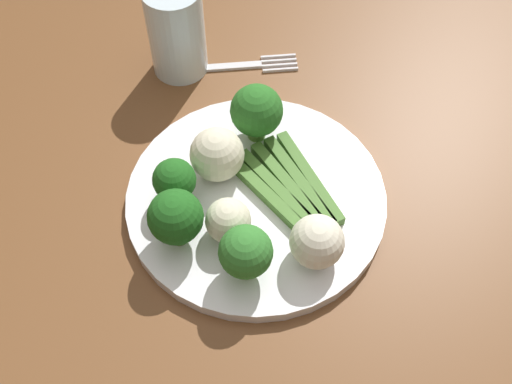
{
  "coord_description": "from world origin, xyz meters",
  "views": [
    {
      "loc": [
        0.44,
        0.06,
        1.31
      ],
      "look_at": [
        0.08,
        -0.01,
        0.77
      ],
      "focal_mm": 43.3,
      "sensor_mm": 36.0,
      "label": 1
    }
  ],
  "objects_px": {
    "dining_table": "(274,196)",
    "asparagus_bundle": "(289,187)",
    "broccoli_right": "(257,111)",
    "fork": "(235,66)",
    "water_glass": "(176,31)",
    "cauliflower_near_fork": "(317,242)",
    "broccoli_front": "(247,253)",
    "plate": "(256,199)",
    "cauliflower_mid": "(228,221)",
    "cauliflower_outer_edge": "(217,154)",
    "broccoli_front_left": "(176,218)",
    "broccoli_near_center": "(174,180)"
  },
  "relations": [
    {
      "from": "broccoli_front_left",
      "to": "cauliflower_outer_edge",
      "type": "xyz_separation_m",
      "value": [
        -0.09,
        0.02,
        -0.01
      ]
    },
    {
      "from": "broccoli_right",
      "to": "cauliflower_outer_edge",
      "type": "distance_m",
      "value": 0.07
    },
    {
      "from": "dining_table",
      "to": "asparagus_bundle",
      "type": "height_order",
      "value": "asparagus_bundle"
    },
    {
      "from": "asparagus_bundle",
      "to": "broccoli_near_center",
      "type": "xyz_separation_m",
      "value": [
        0.03,
        -0.11,
        0.03
      ]
    },
    {
      "from": "broccoli_near_center",
      "to": "cauliflower_near_fork",
      "type": "xyz_separation_m",
      "value": [
        0.04,
        0.15,
        -0.0
      ]
    },
    {
      "from": "dining_table",
      "to": "broccoli_right",
      "type": "xyz_separation_m",
      "value": [
        -0.0,
        -0.02,
        0.16
      ]
    },
    {
      "from": "fork",
      "to": "broccoli_right",
      "type": "bearing_deg",
      "value": -82.83
    },
    {
      "from": "plate",
      "to": "cauliflower_near_fork",
      "type": "height_order",
      "value": "cauliflower_near_fork"
    },
    {
      "from": "broccoli_near_center",
      "to": "broccoli_right",
      "type": "xyz_separation_m",
      "value": [
        -0.1,
        0.07,
        0.01
      ]
    },
    {
      "from": "asparagus_bundle",
      "to": "cauliflower_near_fork",
      "type": "relative_size",
      "value": 2.5
    },
    {
      "from": "broccoli_front",
      "to": "cauliflower_near_fork",
      "type": "relative_size",
      "value": 1.18
    },
    {
      "from": "plate",
      "to": "asparagus_bundle",
      "type": "bearing_deg",
      "value": 110.03
    },
    {
      "from": "broccoli_front_left",
      "to": "broccoli_right",
      "type": "xyz_separation_m",
      "value": [
        -0.15,
        0.05,
        0.0
      ]
    },
    {
      "from": "broccoli_front",
      "to": "fork",
      "type": "bearing_deg",
      "value": -165.36
    },
    {
      "from": "water_glass",
      "to": "cauliflower_near_fork",
      "type": "bearing_deg",
      "value": 39.83
    },
    {
      "from": "plate",
      "to": "cauliflower_mid",
      "type": "relative_size",
      "value": 5.99
    },
    {
      "from": "dining_table",
      "to": "asparagus_bundle",
      "type": "distance_m",
      "value": 0.14
    },
    {
      "from": "broccoli_right",
      "to": "cauliflower_outer_edge",
      "type": "xyz_separation_m",
      "value": [
        0.06,
        -0.03,
        -0.01
      ]
    },
    {
      "from": "asparagus_bundle",
      "to": "broccoli_front",
      "type": "relative_size",
      "value": 2.11
    },
    {
      "from": "plate",
      "to": "broccoli_right",
      "type": "height_order",
      "value": "broccoli_right"
    },
    {
      "from": "cauliflower_outer_edge",
      "to": "water_glass",
      "type": "distance_m",
      "value": 0.18
    },
    {
      "from": "broccoli_right",
      "to": "water_glass",
      "type": "xyz_separation_m",
      "value": [
        -0.1,
        -0.12,
        0.0
      ]
    },
    {
      "from": "broccoli_near_center",
      "to": "broccoli_right",
      "type": "relative_size",
      "value": 0.78
    },
    {
      "from": "dining_table",
      "to": "broccoli_front",
      "type": "height_order",
      "value": "broccoli_front"
    },
    {
      "from": "fork",
      "to": "water_glass",
      "type": "height_order",
      "value": "water_glass"
    },
    {
      "from": "cauliflower_mid",
      "to": "water_glass",
      "type": "relative_size",
      "value": 0.4
    },
    {
      "from": "broccoli_front_left",
      "to": "plate",
      "type": "bearing_deg",
      "value": 135.34
    },
    {
      "from": "cauliflower_outer_edge",
      "to": "plate",
      "type": "bearing_deg",
      "value": 63.59
    },
    {
      "from": "broccoli_near_center",
      "to": "cauliflower_mid",
      "type": "bearing_deg",
      "value": 63.5
    },
    {
      "from": "broccoli_near_center",
      "to": "broccoli_right",
      "type": "height_order",
      "value": "broccoli_right"
    },
    {
      "from": "asparagus_bundle",
      "to": "cauliflower_outer_edge",
      "type": "relative_size",
      "value": 2.31
    },
    {
      "from": "plate",
      "to": "broccoli_near_center",
      "type": "relative_size",
      "value": 5.01
    },
    {
      "from": "plate",
      "to": "cauliflower_mid",
      "type": "height_order",
      "value": "cauliflower_mid"
    },
    {
      "from": "cauliflower_near_fork",
      "to": "water_glass",
      "type": "bearing_deg",
      "value": -140.17
    },
    {
      "from": "broccoli_front",
      "to": "broccoli_right",
      "type": "xyz_separation_m",
      "value": [
        -0.17,
        -0.02,
        0.0
      ]
    },
    {
      "from": "fork",
      "to": "cauliflower_near_fork",
      "type": "bearing_deg",
      "value": -78.49
    },
    {
      "from": "broccoli_near_center",
      "to": "water_glass",
      "type": "xyz_separation_m",
      "value": [
        -0.2,
        -0.05,
        0.01
      ]
    },
    {
      "from": "asparagus_bundle",
      "to": "broccoli_right",
      "type": "distance_m",
      "value": 0.09
    },
    {
      "from": "asparagus_bundle",
      "to": "water_glass",
      "type": "bearing_deg",
      "value": -0.42
    },
    {
      "from": "asparagus_bundle",
      "to": "water_glass",
      "type": "relative_size",
      "value": 1.16
    },
    {
      "from": "broccoli_front_left",
      "to": "fork",
      "type": "bearing_deg",
      "value": -179.99
    },
    {
      "from": "dining_table",
      "to": "asparagus_bundle",
      "type": "bearing_deg",
      "value": 20.88
    },
    {
      "from": "cauliflower_outer_edge",
      "to": "water_glass",
      "type": "bearing_deg",
      "value": -151.82
    },
    {
      "from": "fork",
      "to": "water_glass",
      "type": "bearing_deg",
      "value": 173.15
    },
    {
      "from": "cauliflower_outer_edge",
      "to": "water_glass",
      "type": "height_order",
      "value": "water_glass"
    },
    {
      "from": "broccoli_right",
      "to": "broccoli_near_center",
      "type": "bearing_deg",
      "value": -33.15
    },
    {
      "from": "plate",
      "to": "cauliflower_outer_edge",
      "type": "height_order",
      "value": "cauliflower_outer_edge"
    },
    {
      "from": "broccoli_front",
      "to": "cauliflower_mid",
      "type": "distance_m",
      "value": 0.05
    },
    {
      "from": "plate",
      "to": "dining_table",
      "type": "bearing_deg",
      "value": 174.47
    },
    {
      "from": "asparagus_bundle",
      "to": "broccoli_front_left",
      "type": "bearing_deg",
      "value": 84.02
    }
  ]
}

